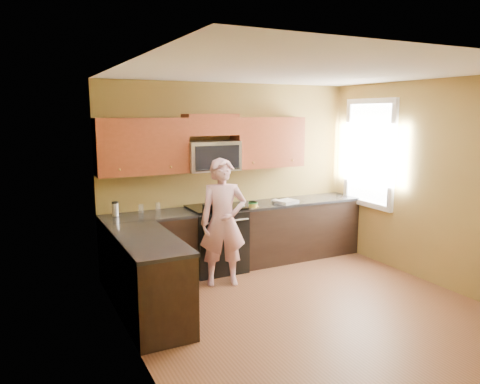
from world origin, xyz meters
TOP-DOWN VIEW (x-y plane):
  - floor at (0.00, 0.00)m, footprint 4.00×4.00m
  - ceiling at (0.00, 0.00)m, footprint 4.00×4.00m
  - wall_back at (0.00, 2.00)m, footprint 4.00×0.00m
  - wall_front at (0.00, -2.00)m, footprint 4.00×0.00m
  - wall_left at (-2.00, 0.00)m, footprint 0.00×4.00m
  - wall_right at (2.00, 0.00)m, footprint 0.00×4.00m
  - cabinet_back_run at (0.00, 1.70)m, footprint 4.00×0.60m
  - cabinet_left_run at (-1.70, 0.60)m, footprint 0.60×1.60m
  - countertop_back at (0.00, 1.69)m, footprint 4.00×0.62m
  - countertop_left at (-1.69, 0.60)m, footprint 0.62×1.60m
  - stove at (-0.40, 1.68)m, footprint 0.76×0.65m
  - microwave at (-0.40, 1.80)m, footprint 0.76×0.40m
  - upper_cab_left at (-1.39, 1.83)m, footprint 1.22×0.33m
  - upper_cab_right at (0.54, 1.83)m, footprint 1.12×0.33m
  - upper_cab_over_mw at (-0.40, 1.83)m, footprint 0.76×0.33m
  - window at (1.98, 1.20)m, footprint 0.06×1.06m
  - woman at (-0.53, 1.15)m, footprint 0.71×0.57m
  - frying_pan at (-0.49, 1.62)m, footprint 0.36×0.49m
  - butter_tub at (0.12, 1.51)m, footprint 0.14×0.14m
  - toast_slice at (0.15, 1.52)m, footprint 0.14×0.14m
  - napkin_a at (-0.06, 1.55)m, footprint 0.14×0.15m
  - napkin_b at (0.56, 1.62)m, footprint 0.16×0.16m
  - dish_towel at (0.70, 1.53)m, footprint 0.35×0.31m
  - travel_mug at (-1.78, 1.84)m, footprint 0.09×0.09m
  - glass_b at (-1.43, 1.85)m, footprint 0.08×0.08m
  - glass_c at (-1.19, 1.86)m, footprint 0.09×0.09m

SIDE VIEW (x-z plane):
  - floor at x=0.00m, z-range 0.00..0.00m
  - cabinet_back_run at x=0.00m, z-range 0.00..0.88m
  - cabinet_left_run at x=-1.70m, z-range 0.00..0.88m
  - stove at x=-0.40m, z-range 0.00..0.95m
  - woman at x=-0.53m, z-range 0.00..1.69m
  - countertop_back at x=0.00m, z-range 0.88..0.92m
  - countertop_left at x=-1.69m, z-range 0.88..0.92m
  - butter_tub at x=0.12m, z-range 0.87..0.97m
  - travel_mug at x=-1.78m, z-range 0.83..1.01m
  - toast_slice at x=0.15m, z-range 0.92..0.93m
  - dish_towel at x=0.70m, z-range 0.92..0.97m
  - frying_pan at x=-0.49m, z-range 0.92..0.98m
  - napkin_a at x=-0.06m, z-range 0.92..0.98m
  - napkin_b at x=0.56m, z-range 0.92..0.99m
  - glass_b at x=-1.43m, z-range 0.92..1.04m
  - glass_c at x=-1.19m, z-range 0.92..1.04m
  - wall_back at x=0.00m, z-range -0.65..3.35m
  - wall_front at x=0.00m, z-range -0.65..3.35m
  - wall_left at x=-2.00m, z-range -0.65..3.35m
  - wall_right at x=2.00m, z-range -0.65..3.35m
  - microwave at x=-0.40m, z-range 1.24..1.66m
  - upper_cab_left at x=-1.39m, z-range 1.07..1.82m
  - upper_cab_right at x=0.54m, z-range 1.07..1.82m
  - window at x=1.98m, z-range 0.82..2.48m
  - upper_cab_over_mw at x=-0.40m, z-range 1.95..2.25m
  - ceiling at x=0.00m, z-range 2.70..2.70m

